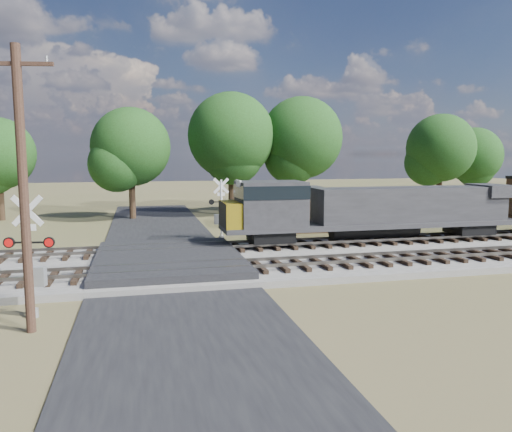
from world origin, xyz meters
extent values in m
plane|color=#4F522B|center=(0.00, 0.00, 0.00)|extent=(160.00, 160.00, 0.00)
cube|color=gray|center=(10.00, 0.50, 0.15)|extent=(140.00, 10.00, 0.30)
cube|color=black|center=(0.00, 0.00, 0.04)|extent=(7.00, 60.00, 0.08)
cube|color=#262628|center=(0.00, 0.50, 0.32)|extent=(7.00, 9.00, 0.62)
cube|color=black|center=(2.00, -2.00, 0.39)|extent=(44.00, 2.60, 0.18)
cube|color=#5F5951|center=(10.00, -2.72, 0.55)|extent=(140.00, 0.08, 0.15)
cube|color=#5F5951|center=(10.00, -1.28, 0.55)|extent=(140.00, 0.08, 0.15)
cube|color=black|center=(2.00, 3.00, 0.39)|extent=(44.00, 2.60, 0.18)
cube|color=#5F5951|center=(10.00, 2.28, 0.55)|extent=(140.00, 0.08, 0.15)
cube|color=#5F5951|center=(10.00, 3.72, 0.55)|extent=(140.00, 0.08, 0.15)
cylinder|color=silver|center=(-4.98, -6.16, 2.04)|extent=(0.14, 0.14, 4.08)
cylinder|color=gray|center=(-4.98, -6.16, 0.15)|extent=(0.37, 0.37, 0.31)
cube|color=silver|center=(-4.98, -6.16, 3.67)|extent=(1.05, 0.25, 1.07)
cube|color=silver|center=(-4.98, -6.16, 3.67)|extent=(1.05, 0.25, 1.07)
cube|color=silver|center=(-4.98, -6.16, 3.11)|extent=(0.51, 0.13, 0.22)
cube|color=black|center=(-4.98, -6.16, 2.60)|extent=(1.61, 0.37, 0.06)
cylinder|color=red|center=(-5.63, -6.03, 2.60)|extent=(0.38, 0.17, 0.37)
cylinder|color=red|center=(-4.33, -6.29, 2.60)|extent=(0.38, 0.17, 0.37)
cube|color=gray|center=(-4.73, -6.21, 1.43)|extent=(0.51, 0.39, 0.66)
cylinder|color=silver|center=(3.82, 7.61, 1.96)|extent=(0.14, 0.14, 3.92)
cylinder|color=gray|center=(3.82, 7.61, 0.15)|extent=(0.35, 0.35, 0.29)
cube|color=silver|center=(3.82, 7.61, 3.53)|extent=(1.03, 0.04, 1.03)
cube|color=silver|center=(3.82, 7.61, 3.53)|extent=(1.03, 0.04, 1.03)
cube|color=silver|center=(3.82, 7.61, 2.99)|extent=(0.49, 0.03, 0.22)
cube|color=black|center=(3.82, 7.61, 2.50)|extent=(1.57, 0.07, 0.06)
cylinder|color=red|center=(4.46, 7.61, 2.50)|extent=(0.35, 0.10, 0.35)
cylinder|color=red|center=(3.19, 7.61, 2.50)|extent=(0.35, 0.10, 0.35)
cube|color=gray|center=(3.58, 7.61, 1.37)|extent=(0.44, 0.30, 0.64)
cylinder|color=#312016|center=(-4.75, -7.65, 4.38)|extent=(0.29, 0.29, 8.77)
cube|color=#312016|center=(-4.75, -7.65, 8.18)|extent=(2.13, 0.47, 0.12)
cube|color=#422D1C|center=(9.85, 10.95, 1.45)|extent=(4.47, 4.47, 2.90)
cube|color=#29292B|center=(9.85, 10.95, 3.01)|extent=(4.91, 4.91, 0.21)
cylinder|color=black|center=(-12.62, 21.53, 2.15)|extent=(0.56, 0.56, 4.29)
cylinder|color=black|center=(-1.86, 19.67, 2.37)|extent=(0.56, 0.56, 4.73)
sphere|color=#193611|center=(-1.86, 19.67, 6.15)|extent=(6.63, 6.63, 6.63)
cylinder|color=black|center=(6.85, 20.32, 2.76)|extent=(0.56, 0.56, 5.52)
sphere|color=#193611|center=(6.85, 20.32, 7.17)|extent=(7.73, 7.73, 7.73)
cylinder|color=black|center=(13.48, 20.42, 2.70)|extent=(0.56, 0.56, 5.41)
sphere|color=#193611|center=(13.48, 20.42, 7.03)|extent=(7.57, 7.57, 7.57)
cylinder|color=black|center=(27.62, 19.77, 2.36)|extent=(0.56, 0.56, 4.73)
sphere|color=#193611|center=(27.62, 19.77, 6.15)|extent=(6.62, 6.62, 6.62)
cylinder|color=black|center=(33.00, 21.99, 2.08)|extent=(0.56, 0.56, 4.16)
sphere|color=#193611|center=(33.00, 21.99, 5.41)|extent=(5.83, 5.83, 5.83)
camera|label=1|loc=(-1.36, -23.95, 5.54)|focal=35.00mm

